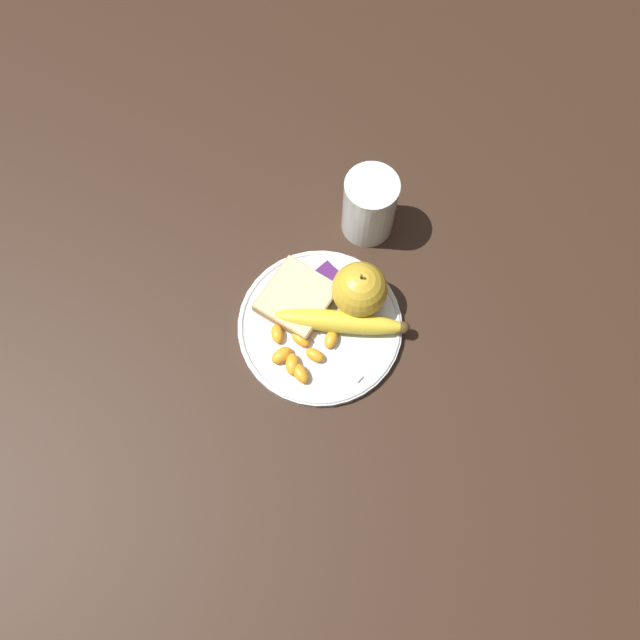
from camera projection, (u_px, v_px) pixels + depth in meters
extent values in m
plane|color=#332116|center=(320.00, 327.00, 0.91)|extent=(3.00, 3.00, 0.00)
cylinder|color=silver|center=(320.00, 326.00, 0.91)|extent=(0.24, 0.24, 0.01)
torus|color=silver|center=(320.00, 325.00, 0.90)|extent=(0.24, 0.24, 0.01)
cylinder|color=silver|center=(369.00, 206.00, 0.92)|extent=(0.08, 0.08, 0.11)
cylinder|color=orange|center=(369.00, 209.00, 0.93)|extent=(0.07, 0.07, 0.09)
sphere|color=gold|center=(359.00, 290.00, 0.88)|extent=(0.08, 0.08, 0.08)
cylinder|color=brown|center=(361.00, 277.00, 0.84)|extent=(0.00, 0.00, 0.01)
ellipsoid|color=yellow|center=(339.00, 322.00, 0.89)|extent=(0.16, 0.17, 0.03)
sphere|color=#473319|center=(404.00, 328.00, 0.88)|extent=(0.02, 0.02, 0.02)
cube|color=#AB8751|center=(296.00, 299.00, 0.91)|extent=(0.12, 0.12, 0.02)
cube|color=beige|center=(296.00, 299.00, 0.91)|extent=(0.11, 0.11, 0.02)
cube|color=silver|center=(331.00, 352.00, 0.89)|extent=(0.02, 0.12, 0.00)
cube|color=silver|center=(291.00, 314.00, 0.91)|extent=(0.03, 0.05, 0.00)
cube|color=white|center=(324.00, 281.00, 0.92)|extent=(0.04, 0.03, 0.02)
cube|color=#4C1E60|center=(324.00, 278.00, 0.91)|extent=(0.04, 0.04, 0.00)
ellipsoid|color=orange|center=(277.00, 334.00, 0.89)|extent=(0.03, 0.03, 0.02)
ellipsoid|color=orange|center=(301.00, 340.00, 0.89)|extent=(0.02, 0.03, 0.02)
ellipsoid|color=orange|center=(301.00, 373.00, 0.87)|extent=(0.03, 0.03, 0.02)
ellipsoid|color=orange|center=(292.00, 364.00, 0.87)|extent=(0.04, 0.04, 0.02)
ellipsoid|color=orange|center=(315.00, 355.00, 0.88)|extent=(0.02, 0.03, 0.02)
ellipsoid|color=orange|center=(282.00, 356.00, 0.88)|extent=(0.03, 0.02, 0.02)
ellipsoid|color=orange|center=(305.00, 319.00, 0.90)|extent=(0.03, 0.03, 0.02)
ellipsoid|color=orange|center=(301.00, 324.00, 0.89)|extent=(0.03, 0.03, 0.02)
ellipsoid|color=orange|center=(331.00, 339.00, 0.89)|extent=(0.03, 0.03, 0.02)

